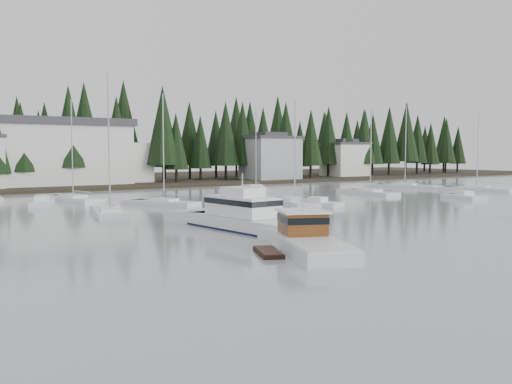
{
  "coord_description": "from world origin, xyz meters",
  "views": [
    {
      "loc": [
        -30.11,
        -14.09,
        5.99
      ],
      "look_at": [
        -2.69,
        26.2,
        2.5
      ],
      "focal_mm": 40.0,
      "sensor_mm": 36.0,
      "label": 1
    }
  ],
  "objects_px": {
    "house_east_a": "(270,157)",
    "sailboat_5": "(477,190)",
    "sailboat_9": "(164,204)",
    "sailboat_7": "(370,194)",
    "harbor_inn": "(65,153)",
    "runabout_2": "(464,198)",
    "cabin_cruiser_center": "(246,220)",
    "sailboat_3": "(295,204)",
    "sailboat_2": "(405,187)",
    "runabout_1": "(318,205)",
    "runabout_4": "(42,204)",
    "sailboat_8": "(73,200)",
    "lobster_boat_brown": "(307,243)",
    "sailboat_6": "(110,215)",
    "house_east_b": "(345,158)",
    "sailboat_1": "(256,189)"
  },
  "relations": [
    {
      "from": "house_east_a",
      "to": "sailboat_5",
      "type": "bearing_deg",
      "value": -75.16
    },
    {
      "from": "sailboat_9",
      "to": "sailboat_7",
      "type": "bearing_deg",
      "value": -118.06
    },
    {
      "from": "harbor_inn",
      "to": "runabout_2",
      "type": "xyz_separation_m",
      "value": [
        34.87,
        -52.05,
        -5.64
      ]
    },
    {
      "from": "cabin_cruiser_center",
      "to": "sailboat_3",
      "type": "height_order",
      "value": "sailboat_3"
    },
    {
      "from": "sailboat_5",
      "to": "sailboat_7",
      "type": "height_order",
      "value": "sailboat_7"
    },
    {
      "from": "sailboat_5",
      "to": "runabout_2",
      "type": "bearing_deg",
      "value": 97.05
    },
    {
      "from": "sailboat_2",
      "to": "sailboat_5",
      "type": "xyz_separation_m",
      "value": [
        3.6,
        -10.95,
        -0.01
      ]
    },
    {
      "from": "runabout_2",
      "to": "runabout_1",
      "type": "bearing_deg",
      "value": 99.56
    },
    {
      "from": "sailboat_3",
      "to": "sailboat_2",
      "type": "bearing_deg",
      "value": -48.4
    },
    {
      "from": "cabin_cruiser_center",
      "to": "sailboat_3",
      "type": "xyz_separation_m",
      "value": [
        15.81,
        14.07,
        -0.69
      ]
    },
    {
      "from": "runabout_1",
      "to": "runabout_2",
      "type": "relative_size",
      "value": 0.91
    },
    {
      "from": "house_east_a",
      "to": "sailboat_5",
      "type": "distance_m",
      "value": 41.1
    },
    {
      "from": "sailboat_3",
      "to": "sailboat_7",
      "type": "relative_size",
      "value": 0.99
    },
    {
      "from": "cabin_cruiser_center",
      "to": "runabout_4",
      "type": "height_order",
      "value": "cabin_cruiser_center"
    },
    {
      "from": "house_east_a",
      "to": "sailboat_7",
      "type": "distance_m",
      "value": 37.04
    },
    {
      "from": "cabin_cruiser_center",
      "to": "sailboat_9",
      "type": "height_order",
      "value": "sailboat_9"
    },
    {
      "from": "sailboat_7",
      "to": "runabout_1",
      "type": "distance_m",
      "value": 19.31
    },
    {
      "from": "harbor_inn",
      "to": "sailboat_8",
      "type": "xyz_separation_m",
      "value": [
        -6.84,
        -27.28,
        -5.72
      ]
    },
    {
      "from": "lobster_boat_brown",
      "to": "sailboat_6",
      "type": "xyz_separation_m",
      "value": [
        -3.15,
        24.74,
        -0.43
      ]
    },
    {
      "from": "sailboat_9",
      "to": "sailboat_2",
      "type": "bearing_deg",
      "value": -108.11
    },
    {
      "from": "sailboat_3",
      "to": "house_east_b",
      "type": "bearing_deg",
      "value": -27.97
    },
    {
      "from": "house_east_a",
      "to": "sailboat_7",
      "type": "xyz_separation_m",
      "value": [
        -8.51,
        -35.72,
        -4.84
      ]
    },
    {
      "from": "sailboat_1",
      "to": "cabin_cruiser_center",
      "type": "bearing_deg",
      "value": 172.07
    },
    {
      "from": "harbor_inn",
      "to": "runabout_1",
      "type": "relative_size",
      "value": 5.02
    },
    {
      "from": "sailboat_5",
      "to": "sailboat_8",
      "type": "xyz_separation_m",
      "value": [
        -56.25,
        16.51,
        0.0
      ]
    },
    {
      "from": "sailboat_9",
      "to": "runabout_1",
      "type": "xyz_separation_m",
      "value": [
        13.43,
        -10.47,
        0.06
      ]
    },
    {
      "from": "cabin_cruiser_center",
      "to": "sailboat_7",
      "type": "bearing_deg",
      "value": -64.33
    },
    {
      "from": "house_east_b",
      "to": "sailboat_6",
      "type": "relative_size",
      "value": 0.69
    },
    {
      "from": "cabin_cruiser_center",
      "to": "sailboat_2",
      "type": "height_order",
      "value": "sailboat_2"
    },
    {
      "from": "sailboat_2",
      "to": "sailboat_3",
      "type": "height_order",
      "value": "sailboat_2"
    },
    {
      "from": "cabin_cruiser_center",
      "to": "sailboat_6",
      "type": "xyz_separation_m",
      "value": [
        -5.46,
        14.51,
        -0.66
      ]
    },
    {
      "from": "cabin_cruiser_center",
      "to": "sailboat_7",
      "type": "relative_size",
      "value": 0.96
    },
    {
      "from": "sailboat_1",
      "to": "runabout_4",
      "type": "xyz_separation_m",
      "value": [
        -34.17,
        -7.9,
        0.06
      ]
    },
    {
      "from": "house_east_b",
      "to": "sailboat_1",
      "type": "distance_m",
      "value": 43.54
    },
    {
      "from": "runabout_4",
      "to": "house_east_a",
      "type": "bearing_deg",
      "value": -42.97
    },
    {
      "from": "sailboat_6",
      "to": "runabout_1",
      "type": "distance_m",
      "value": 22.43
    },
    {
      "from": "harbor_inn",
      "to": "sailboat_7",
      "type": "height_order",
      "value": "sailboat_7"
    },
    {
      "from": "sailboat_3",
      "to": "sailboat_8",
      "type": "bearing_deg",
      "value": 65.78
    },
    {
      "from": "sailboat_8",
      "to": "runabout_4",
      "type": "relative_size",
      "value": 1.85
    },
    {
      "from": "sailboat_6",
      "to": "sailboat_1",
      "type": "bearing_deg",
      "value": -40.09
    },
    {
      "from": "sailboat_8",
      "to": "runabout_1",
      "type": "height_order",
      "value": "sailboat_8"
    },
    {
      "from": "lobster_boat_brown",
      "to": "sailboat_9",
      "type": "relative_size",
      "value": 0.75
    },
    {
      "from": "sailboat_7",
      "to": "sailboat_5",
      "type": "bearing_deg",
      "value": -96.36
    },
    {
      "from": "runabout_2",
      "to": "runabout_4",
      "type": "xyz_separation_m",
      "value": [
        -46.2,
        21.21,
        0.0
      ]
    },
    {
      "from": "cabin_cruiser_center",
      "to": "sailboat_8",
      "type": "distance_m",
      "value": 33.01
    },
    {
      "from": "harbor_inn",
      "to": "sailboat_2",
      "type": "xyz_separation_m",
      "value": [
        45.81,
        -32.84,
        -5.71
      ]
    },
    {
      "from": "sailboat_1",
      "to": "sailboat_6",
      "type": "distance_m",
      "value": 38.97
    },
    {
      "from": "sailboat_3",
      "to": "runabout_1",
      "type": "height_order",
      "value": "sailboat_3"
    },
    {
      "from": "harbor_inn",
      "to": "runabout_4",
      "type": "xyz_separation_m",
      "value": [
        -11.32,
        -30.84,
        -5.64
      ]
    },
    {
      "from": "runabout_2",
      "to": "lobster_boat_brown",
      "type": "bearing_deg",
      "value": 131.97
    }
  ]
}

